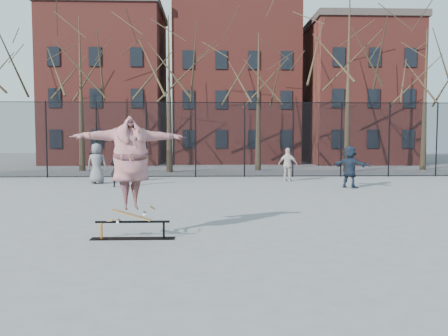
{
  "coord_description": "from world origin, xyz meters",
  "views": [
    {
      "loc": [
        -0.66,
        -10.16,
        2.11
      ],
      "look_at": [
        -0.27,
        1.5,
        1.29
      ],
      "focal_mm": 35.0,
      "sensor_mm": 36.0,
      "label": 1
    }
  ],
  "objects_px": {
    "bystander_white": "(288,165)",
    "bystander_navy": "(350,167)",
    "skateboard": "(132,218)",
    "bystander_grey": "(97,163)",
    "skater": "(131,169)",
    "bystander_black": "(117,169)",
    "skate_rail": "(133,232)"
  },
  "relations": [
    {
      "from": "skater",
      "to": "bystander_grey",
      "type": "xyz_separation_m",
      "value": [
        -3.52,
        11.04,
        -0.53
      ]
    },
    {
      "from": "bystander_grey",
      "to": "bystander_black",
      "type": "relative_size",
      "value": 1.19
    },
    {
      "from": "skateboard",
      "to": "bystander_grey",
      "type": "distance_m",
      "value": 11.6
    },
    {
      "from": "skate_rail",
      "to": "skater",
      "type": "relative_size",
      "value": 0.73
    },
    {
      "from": "skateboard",
      "to": "bystander_black",
      "type": "xyz_separation_m",
      "value": [
        -2.33,
        9.7,
        0.34
      ]
    },
    {
      "from": "skater",
      "to": "bystander_black",
      "type": "height_order",
      "value": "skater"
    },
    {
      "from": "skateboard",
      "to": "bystander_white",
      "type": "bearing_deg",
      "value": 65.46
    },
    {
      "from": "bystander_grey",
      "to": "skateboard",
      "type": "bearing_deg",
      "value": 113.23
    },
    {
      "from": "skateboard",
      "to": "bystander_black",
      "type": "height_order",
      "value": "bystander_black"
    },
    {
      "from": "skateboard",
      "to": "bystander_grey",
      "type": "bearing_deg",
      "value": 107.7
    },
    {
      "from": "bystander_black",
      "to": "bystander_white",
      "type": "xyz_separation_m",
      "value": [
        7.73,
        2.13,
        0.03
      ]
    },
    {
      "from": "skater",
      "to": "bystander_white",
      "type": "height_order",
      "value": "skater"
    },
    {
      "from": "skateboard",
      "to": "skate_rail",
      "type": "bearing_deg",
      "value": 0.0
    },
    {
      "from": "skateboard",
      "to": "skater",
      "type": "height_order",
      "value": "skater"
    },
    {
      "from": "skate_rail",
      "to": "skater",
      "type": "distance_m",
      "value": 1.3
    },
    {
      "from": "skate_rail",
      "to": "bystander_white",
      "type": "distance_m",
      "value": 13.02
    },
    {
      "from": "skateboard",
      "to": "bystander_black",
      "type": "relative_size",
      "value": 0.57
    },
    {
      "from": "bystander_white",
      "to": "bystander_navy",
      "type": "relative_size",
      "value": 0.91
    },
    {
      "from": "skate_rail",
      "to": "bystander_white",
      "type": "xyz_separation_m",
      "value": [
        5.38,
        11.83,
        0.66
      ]
    },
    {
      "from": "bystander_black",
      "to": "skater",
      "type": "bearing_deg",
      "value": 95.79
    },
    {
      "from": "skater",
      "to": "bystander_white",
      "type": "distance_m",
      "value": 13.02
    },
    {
      "from": "skate_rail",
      "to": "bystander_grey",
      "type": "distance_m",
      "value": 11.62
    },
    {
      "from": "bystander_grey",
      "to": "bystander_navy",
      "type": "bearing_deg",
      "value": 175.13
    },
    {
      "from": "skateboard",
      "to": "skater",
      "type": "bearing_deg",
      "value": 0.0
    },
    {
      "from": "bystander_grey",
      "to": "skater",
      "type": "bearing_deg",
      "value": 113.23
    },
    {
      "from": "skater",
      "to": "bystander_navy",
      "type": "height_order",
      "value": "skater"
    },
    {
      "from": "skater",
      "to": "bystander_grey",
      "type": "relative_size",
      "value": 1.28
    },
    {
      "from": "skateboard",
      "to": "bystander_navy",
      "type": "height_order",
      "value": "bystander_navy"
    },
    {
      "from": "bystander_black",
      "to": "bystander_navy",
      "type": "height_order",
      "value": "bystander_navy"
    },
    {
      "from": "skater",
      "to": "bystander_white",
      "type": "relative_size",
      "value": 1.47
    },
    {
      "from": "bystander_white",
      "to": "bystander_navy",
      "type": "distance_m",
      "value": 3.52
    },
    {
      "from": "bystander_black",
      "to": "bystander_white",
      "type": "distance_m",
      "value": 8.02
    }
  ]
}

